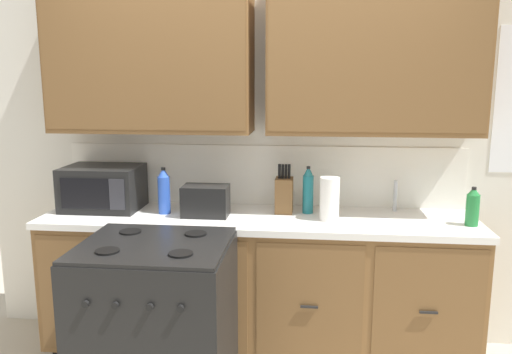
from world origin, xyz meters
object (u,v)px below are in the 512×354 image
(bottle_teal, at_px, (308,190))
(toaster, at_px, (206,201))
(stove_range, at_px, (157,329))
(paper_towel_roll, at_px, (329,199))
(microwave, at_px, (103,188))
(knife_block, at_px, (284,194))
(bottle_green, at_px, (473,207))
(bottle_blue, at_px, (164,191))

(bottle_teal, bearing_deg, toaster, -167.45)
(stove_range, distance_m, paper_towel_roll, 1.22)
(stove_range, height_order, paper_towel_roll, paper_towel_roll)
(stove_range, relative_size, bottle_teal, 3.18)
(microwave, xyz_separation_m, toaster, (0.70, -0.10, -0.04))
(knife_block, xyz_separation_m, paper_towel_roll, (0.28, -0.15, 0.01))
(toaster, relative_size, knife_block, 0.90)
(paper_towel_roll, height_order, bottle_green, paper_towel_roll)
(microwave, xyz_separation_m, bottle_green, (2.26, -0.15, -0.03))
(stove_range, distance_m, toaster, 0.82)
(microwave, bearing_deg, bottle_blue, -9.07)
(stove_range, bearing_deg, toaster, 76.38)
(paper_towel_roll, bearing_deg, bottle_blue, 177.34)
(stove_range, relative_size, bottle_blue, 3.25)
(bottle_green, bearing_deg, knife_block, 170.37)
(knife_block, xyz_separation_m, bottle_blue, (-0.75, -0.10, 0.03))
(toaster, xyz_separation_m, bottle_green, (1.57, -0.05, 0.02))
(microwave, distance_m, bottle_green, 2.27)
(bottle_blue, relative_size, bottle_teal, 0.98)
(stove_range, height_order, microwave, microwave)
(bottle_blue, bearing_deg, toaster, -7.20)
(stove_range, bearing_deg, bottle_teal, 43.74)
(microwave, height_order, bottle_teal, bottle_teal)
(bottle_teal, height_order, bottle_green, bottle_teal)
(stove_range, relative_size, knife_block, 3.06)
(knife_block, height_order, bottle_green, knife_block)
(paper_towel_roll, distance_m, bottle_green, 0.81)
(microwave, relative_size, knife_block, 1.55)
(bottle_blue, bearing_deg, paper_towel_roll, -2.66)
(paper_towel_roll, bearing_deg, toaster, 178.98)
(knife_block, distance_m, paper_towel_roll, 0.32)
(stove_range, height_order, bottle_teal, bottle_teal)
(knife_block, relative_size, bottle_teal, 1.04)
(paper_towel_roll, xyz_separation_m, bottle_green, (0.81, -0.03, -0.02))
(microwave, relative_size, bottle_blue, 1.64)
(stove_range, xyz_separation_m, knife_block, (0.62, 0.74, 0.57))
(stove_range, distance_m, bottle_green, 1.88)
(microwave, height_order, knife_block, knife_block)
(paper_towel_roll, distance_m, bottle_teal, 0.20)
(bottle_blue, relative_size, bottle_green, 1.29)
(paper_towel_roll, relative_size, bottle_teal, 0.87)
(stove_range, bearing_deg, microwave, 128.21)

